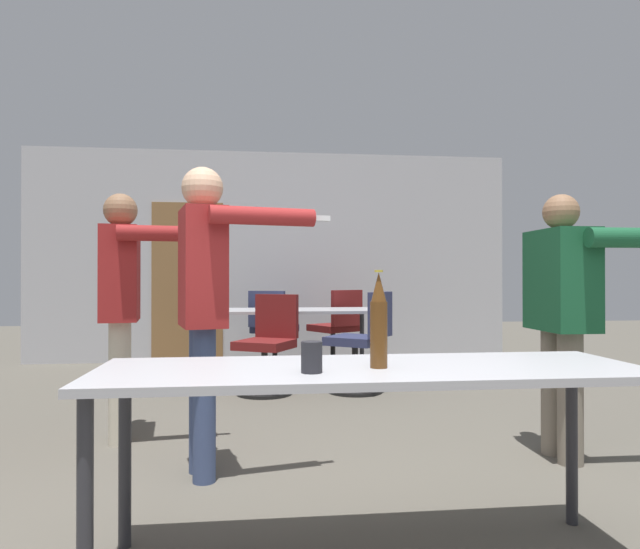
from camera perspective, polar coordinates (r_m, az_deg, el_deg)
name	(u,v)px	position (r m, az deg, el deg)	size (l,w,h in m)	color
back_wall	(271,257)	(7.53, -4.92, 1.78)	(6.27, 0.12, 2.73)	#BCBCC1
conference_table_near	(372,386)	(2.17, 5.18, -11.00)	(2.01, 0.66, 0.75)	#A8A8AD
conference_table_far	(286,316)	(6.03, -3.41, -4.14)	(1.87, 0.78, 0.75)	#A8A8AD
person_right_polo	(123,291)	(3.99, -19.15, -1.60)	(0.80, 0.61, 1.63)	beige
person_center_tall	(205,288)	(3.15, -11.43, -1.31)	(0.84, 0.57, 1.68)	#3D4C75
person_far_watching	(563,301)	(3.69, 23.17, -2.49)	(0.74, 0.70, 1.57)	slate
office_chair_far_right	(268,347)	(5.41, -5.21, -7.24)	(0.64, 0.67, 0.92)	black
office_chair_near_pushed	(337,331)	(6.85, 1.71, -5.69)	(0.65, 0.68, 0.94)	black
office_chair_side_rolled	(272,332)	(6.80, -4.78, -5.78)	(0.62, 0.65, 0.93)	black
office_chair_far_left	(362,345)	(5.39, 4.25, -7.03)	(0.68, 0.67, 0.95)	black
beer_bottle	(379,322)	(2.10, 5.89, -4.72)	(0.06, 0.06, 0.36)	#563314
drink_cup	(312,357)	(1.99, -0.84, -8.26)	(0.07, 0.07, 0.11)	#232328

